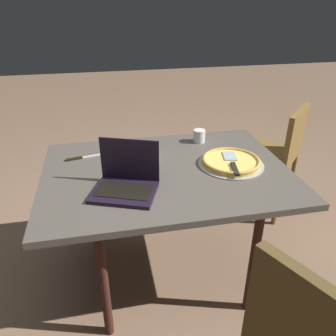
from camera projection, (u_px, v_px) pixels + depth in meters
ground_plane at (167, 268)px, 2.10m from camera, size 12.00×12.00×0.00m
dining_table at (167, 179)px, 1.80m from camera, size 1.30×0.93×0.71m
laptop at (126, 181)px, 1.57m from camera, size 0.35×0.32×0.23m
pizza_plate at (136, 154)px, 1.91m from camera, size 0.26×0.26×0.04m
pizza_tray at (231, 162)px, 1.81m from camera, size 0.36×0.36×0.04m
table_knife at (82, 158)px, 1.89m from camera, size 0.22×0.07×0.01m
drink_cup at (199, 136)px, 2.08m from camera, size 0.07×0.07×0.08m
chair_near at (274, 151)px, 2.48m from camera, size 0.61×0.61×0.83m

